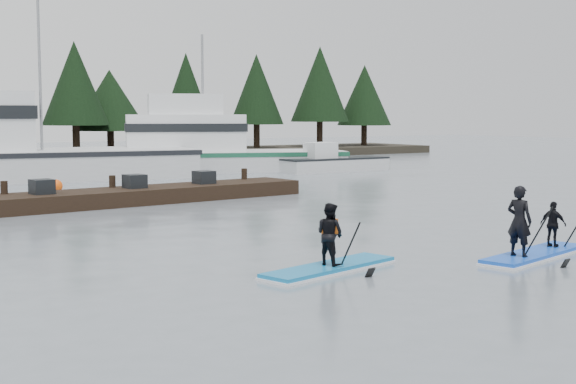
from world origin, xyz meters
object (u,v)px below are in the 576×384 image
floating_dock (97,198)px  paddleboard_duo (533,236)px  paddleboard_solo (330,250)px  fishing_boat_medium (209,160)px

floating_dock → paddleboard_duo: bearing=-78.5°
floating_dock → paddleboard_solo: size_ratio=4.76×
paddleboard_solo → paddleboard_duo: paddleboard_duo is taller
fishing_boat_medium → floating_dock: (-11.42, -13.58, -0.34)m
paddleboard_solo → paddleboard_duo: 4.94m
fishing_boat_medium → paddleboard_duo: (-6.62, -28.92, -0.12)m
floating_dock → paddleboard_duo: size_ratio=4.52×
paddleboard_solo → floating_dock: bearing=76.3°
fishing_boat_medium → paddleboard_duo: bearing=-82.4°
floating_dock → paddleboard_solo: 14.07m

